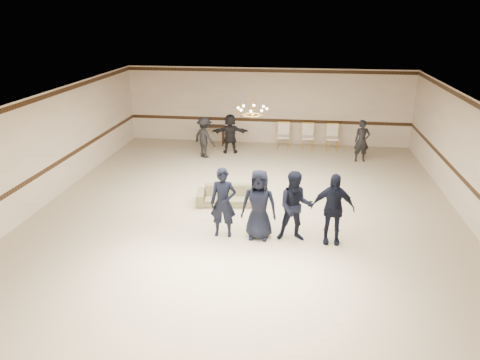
# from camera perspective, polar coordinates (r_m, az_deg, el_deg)

# --- Properties ---
(room) EXTENTS (12.01, 14.01, 3.21)m
(room) POSITION_cam_1_polar(r_m,az_deg,el_deg) (12.54, 1.05, 3.05)
(room) COLOR beige
(room) RESTS_ON ground
(chair_rail) EXTENTS (12.00, 0.02, 0.14)m
(chair_rail) POSITION_cam_1_polar(r_m,az_deg,el_deg) (19.41, 3.45, 7.61)
(chair_rail) COLOR #3B2211
(chair_rail) RESTS_ON wall_back
(crown_molding) EXTENTS (12.00, 0.02, 0.14)m
(crown_molding) POSITION_cam_1_polar(r_m,az_deg,el_deg) (19.04, 3.59, 13.71)
(crown_molding) COLOR #3B2211
(crown_molding) RESTS_ON wall_back
(chandelier) EXTENTS (0.94, 0.94, 0.89)m
(chandelier) POSITION_cam_1_polar(r_m,az_deg,el_deg) (13.18, 1.60, 9.65)
(chandelier) COLOR #B18738
(chandelier) RESTS_ON ceiling
(boy_a) EXTENTS (0.68, 0.46, 1.81)m
(boy_a) POSITION_cam_1_polar(r_m,az_deg,el_deg) (11.24, -2.14, -2.91)
(boy_a) COLOR black
(boy_a) RESTS_ON floor
(boy_b) EXTENTS (0.91, 0.62, 1.81)m
(boy_b) POSITION_cam_1_polar(r_m,az_deg,el_deg) (11.14, 2.43, -3.16)
(boy_b) COLOR black
(boy_b) RESTS_ON floor
(boy_c) EXTENTS (0.94, 0.76, 1.81)m
(boy_c) POSITION_cam_1_polar(r_m,az_deg,el_deg) (11.10, 7.07, -3.39)
(boy_c) COLOR black
(boy_c) RESTS_ON floor
(boy_d) EXTENTS (1.06, 0.45, 1.81)m
(boy_d) POSITION_cam_1_polar(r_m,az_deg,el_deg) (11.14, 11.71, -3.60)
(boy_d) COLOR black
(boy_d) RESTS_ON floor
(settee) EXTENTS (1.98, 0.98, 0.56)m
(settee) POSITION_cam_1_polar(r_m,az_deg,el_deg) (13.31, -1.44, -1.94)
(settee) COLOR #7B7252
(settee) RESTS_ON floor
(adult_left) EXTENTS (1.19, 1.07, 1.60)m
(adult_left) POSITION_cam_1_polar(r_m,az_deg,el_deg) (17.50, -4.54, 5.43)
(adult_left) COLOR black
(adult_left) RESTS_ON floor
(adult_mid) EXTENTS (1.53, 0.67, 1.60)m
(adult_mid) POSITION_cam_1_polar(r_m,az_deg,el_deg) (18.01, -1.26, 5.93)
(adult_mid) COLOR black
(adult_mid) RESTS_ON floor
(adult_right) EXTENTS (0.63, 0.45, 1.60)m
(adult_right) POSITION_cam_1_polar(r_m,az_deg,el_deg) (17.58, 15.25, 4.82)
(adult_right) COLOR black
(adult_right) RESTS_ON floor
(banquet_chair_left) EXTENTS (0.54, 0.54, 1.06)m
(banquet_chair_left) POSITION_cam_1_polar(r_m,az_deg,el_deg) (18.73, 5.52, 5.57)
(banquet_chair_left) COLOR beige
(banquet_chair_left) RESTS_ON floor
(banquet_chair_mid) EXTENTS (0.56, 0.56, 1.06)m
(banquet_chair_mid) POSITION_cam_1_polar(r_m,az_deg,el_deg) (18.73, 8.59, 5.43)
(banquet_chair_mid) COLOR beige
(banquet_chair_mid) RESTS_ON floor
(banquet_chair_right) EXTENTS (0.53, 0.53, 1.06)m
(banquet_chair_right) POSITION_cam_1_polar(r_m,az_deg,el_deg) (18.78, 11.65, 5.27)
(banquet_chair_right) COLOR beige
(banquet_chair_right) RESTS_ON floor
(console_table) EXTENTS (1.02, 0.47, 0.84)m
(console_table) POSITION_cam_1_polar(r_m,az_deg,el_deg) (19.29, -3.45, 5.75)
(console_table) COLOR black
(console_table) RESTS_ON floor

